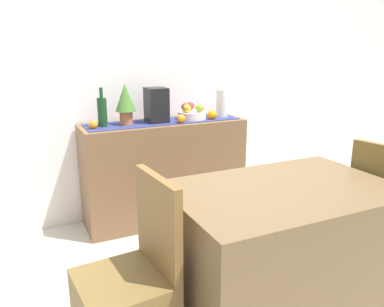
% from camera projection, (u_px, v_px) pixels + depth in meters
% --- Properties ---
extents(ground_plane, '(6.40, 6.40, 0.02)m').
position_uv_depth(ground_plane, '(206.00, 274.00, 2.57)').
color(ground_plane, beige).
rests_on(ground_plane, ground).
extents(room_wall_rear, '(6.40, 0.06, 2.70)m').
position_uv_depth(room_wall_rear, '(143.00, 59.00, 3.23)').
color(room_wall_rear, white).
rests_on(room_wall_rear, ground).
extents(sideboard_console, '(1.35, 0.42, 0.85)m').
position_uv_depth(sideboard_console, '(165.00, 171.00, 3.28)').
color(sideboard_console, brown).
rests_on(sideboard_console, ground).
extents(table_runner, '(1.27, 0.32, 0.01)m').
position_uv_depth(table_runner, '(164.00, 122.00, 3.17)').
color(table_runner, navy).
rests_on(table_runner, sideboard_console).
extents(fruit_bowl, '(0.24, 0.24, 0.06)m').
position_uv_depth(fruit_bowl, '(192.00, 115.00, 3.27)').
color(fruit_bowl, white).
rests_on(fruit_bowl, table_runner).
extents(apple_left, '(0.07, 0.07, 0.07)m').
position_uv_depth(apple_left, '(185.00, 107.00, 3.27)').
color(apple_left, '#AF392F').
rests_on(apple_left, fruit_bowl).
extents(apple_center, '(0.07, 0.07, 0.07)m').
position_uv_depth(apple_center, '(200.00, 108.00, 3.21)').
color(apple_center, '#90AE37').
rests_on(apple_center, fruit_bowl).
extents(apple_rear, '(0.07, 0.07, 0.07)m').
position_uv_depth(apple_rear, '(187.00, 108.00, 3.20)').
color(apple_rear, gold).
rests_on(apple_rear, fruit_bowl).
extents(apple_front, '(0.07, 0.07, 0.07)m').
position_uv_depth(apple_front, '(190.00, 106.00, 3.32)').
color(apple_front, '#B73130').
rests_on(apple_front, fruit_bowl).
extents(wine_bottle, '(0.07, 0.07, 0.30)m').
position_uv_depth(wine_bottle, '(102.00, 112.00, 2.93)').
color(wine_bottle, '#17401F').
rests_on(wine_bottle, sideboard_console).
extents(coffee_maker, '(0.16, 0.18, 0.28)m').
position_uv_depth(coffee_maker, '(156.00, 105.00, 3.11)').
color(coffee_maker, black).
rests_on(coffee_maker, sideboard_console).
extents(ceramic_vase, '(0.10, 0.10, 0.24)m').
position_uv_depth(ceramic_vase, '(222.00, 103.00, 3.36)').
color(ceramic_vase, silver).
rests_on(ceramic_vase, sideboard_console).
extents(potted_plant, '(0.16, 0.16, 0.32)m').
position_uv_depth(potted_plant, '(125.00, 101.00, 2.99)').
color(potted_plant, '#B96840').
rests_on(potted_plant, sideboard_console).
extents(orange_loose_far, '(0.07, 0.07, 0.07)m').
position_uv_depth(orange_loose_far, '(181.00, 119.00, 3.10)').
color(orange_loose_far, orange).
rests_on(orange_loose_far, sideboard_console).
extents(orange_loose_near_bowl, '(0.08, 0.08, 0.08)m').
position_uv_depth(orange_loose_near_bowl, '(212.00, 115.00, 3.26)').
color(orange_loose_near_bowl, orange).
rests_on(orange_loose_near_bowl, sideboard_console).
extents(orange_loose_mid, '(0.07, 0.07, 0.07)m').
position_uv_depth(orange_loose_mid, '(93.00, 125.00, 2.88)').
color(orange_loose_mid, orange).
rests_on(orange_loose_mid, sideboard_console).
extents(dining_table, '(1.18, 0.78, 0.74)m').
position_uv_depth(dining_table, '(280.00, 251.00, 2.11)').
color(dining_table, brown).
rests_on(dining_table, ground).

